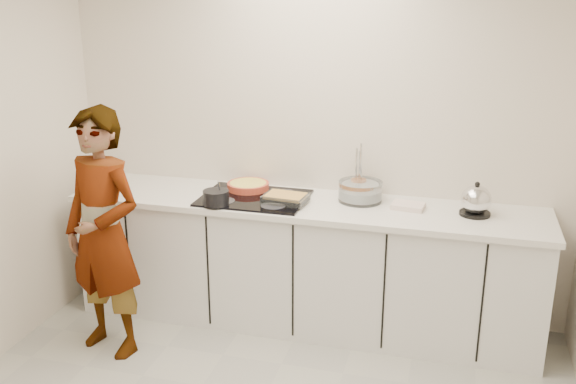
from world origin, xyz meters
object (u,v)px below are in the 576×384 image
(mixing_bowl, at_px, (360,192))
(kettle, at_px, (476,201))
(saucepan, at_px, (216,197))
(utensil_crock, at_px, (358,189))
(baking_dish, at_px, (286,198))
(cook, at_px, (103,234))
(hob, at_px, (254,198))
(tart_dish, at_px, (248,186))

(mixing_bowl, xyz_separation_m, kettle, (0.75, -0.08, 0.03))
(saucepan, xyz_separation_m, mixing_bowl, (0.91, 0.36, 0.00))
(saucepan, xyz_separation_m, utensil_crock, (0.88, 0.42, 0.00))
(mixing_bowl, bearing_deg, utensil_crock, 111.60)
(baking_dish, height_order, cook, cook)
(hob, distance_m, cook, 1.03)
(hob, height_order, utensil_crock, utensil_crock)
(hob, distance_m, mixing_bowl, 0.73)
(hob, xyz_separation_m, cook, (-0.79, -0.65, -0.10))
(saucepan, bearing_deg, cook, -144.45)
(hob, height_order, baking_dish, baking_dish)
(tart_dish, xyz_separation_m, mixing_bowl, (0.81, -0.01, 0.02))
(baking_dish, xyz_separation_m, mixing_bowl, (0.47, 0.20, 0.02))
(baking_dish, bearing_deg, saucepan, -159.16)
(hob, height_order, mixing_bowl, mixing_bowl)
(kettle, distance_m, utensil_crock, 0.79)
(cook, bearing_deg, utensil_crock, 44.39)
(mixing_bowl, height_order, cook, cook)
(tart_dish, bearing_deg, baking_dish, -31.76)
(tart_dish, height_order, saucepan, saucepan)
(kettle, bearing_deg, utensil_crock, 169.63)
(kettle, relative_size, utensil_crock, 1.91)
(tart_dish, distance_m, mixing_bowl, 0.81)
(kettle, bearing_deg, hob, -177.59)
(baking_dish, bearing_deg, hob, 167.59)
(mixing_bowl, bearing_deg, tart_dish, 179.34)
(tart_dish, distance_m, baking_dish, 0.39)
(tart_dish, distance_m, saucepan, 0.39)
(hob, distance_m, utensil_crock, 0.72)
(saucepan, bearing_deg, baking_dish, 20.84)
(tart_dish, distance_m, utensil_crock, 0.79)
(mixing_bowl, distance_m, cook, 1.71)
(cook, bearing_deg, kettle, 31.95)
(hob, relative_size, kettle, 2.84)
(mixing_bowl, bearing_deg, hob, -168.44)
(hob, distance_m, kettle, 1.47)
(hob, height_order, kettle, kettle)
(saucepan, relative_size, cook, 0.12)
(hob, distance_m, saucepan, 0.30)
(kettle, bearing_deg, mixing_bowl, 173.64)
(baking_dish, relative_size, utensil_crock, 2.27)
(hob, bearing_deg, saucepan, -131.65)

